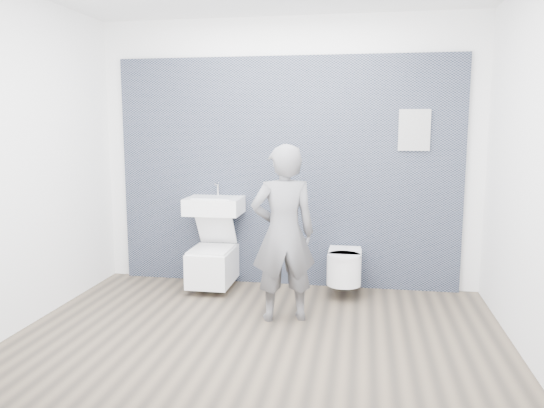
% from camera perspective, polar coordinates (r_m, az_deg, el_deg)
% --- Properties ---
extents(ground, '(4.00, 4.00, 0.00)m').
position_cam_1_polar(ground, '(4.46, -1.36, -13.98)').
color(ground, brown).
rests_on(ground, ground).
extents(room_shell, '(4.00, 4.00, 4.00)m').
position_cam_1_polar(room_shell, '(4.12, -1.45, 8.97)').
color(room_shell, white).
rests_on(room_shell, ground).
extents(tile_wall, '(3.60, 0.06, 2.40)m').
position_cam_1_polar(tile_wall, '(5.82, 1.48, -8.49)').
color(tile_wall, black).
rests_on(tile_wall, ground).
extents(washbasin, '(0.57, 0.43, 0.43)m').
position_cam_1_polar(washbasin, '(5.54, -6.24, -0.13)').
color(washbasin, white).
rests_on(washbasin, ground).
extents(toilet_square, '(0.42, 0.61, 0.76)m').
position_cam_1_polar(toilet_square, '(5.58, -6.39, -6.40)').
color(toilet_square, white).
rests_on(toilet_square, ground).
extents(toilet_rounded, '(0.34, 0.57, 0.31)m').
position_cam_1_polar(toilet_rounded, '(5.38, 7.79, -6.69)').
color(toilet_rounded, white).
rests_on(toilet_rounded, ground).
extents(info_placard, '(0.31, 0.03, 0.41)m').
position_cam_1_polar(info_placard, '(5.75, 14.41, -9.01)').
color(info_placard, silver).
rests_on(info_placard, ground).
extents(visitor, '(0.65, 0.52, 1.55)m').
position_cam_1_polar(visitor, '(4.60, 1.24, -3.19)').
color(visitor, '#5E5E62').
rests_on(visitor, ground).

